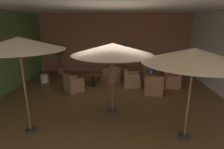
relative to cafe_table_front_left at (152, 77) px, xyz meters
name	(u,v)px	position (x,y,z in m)	size (l,w,h in m)	color
ground_plane	(112,105)	(-1.91, -2.22, -0.51)	(9.53, 10.17, 0.02)	brown
wall_back_brick	(115,44)	(-1.91, 2.83, 1.30)	(9.53, 0.08, 3.60)	#9F6244
ceiling_slab	(111,5)	(-1.91, -2.22, 3.14)	(9.53, 10.17, 0.06)	silver
cafe_table_front_left	(152,77)	(0.00, 0.00, 0.00)	(0.67, 0.67, 0.65)	black
armchair_front_left_north	(151,75)	(0.13, 1.01, -0.17)	(0.89, 0.89, 0.83)	#A67653
armchair_front_left_east	(131,80)	(-1.01, -0.03, -0.17)	(0.80, 0.76, 0.82)	#A6774E
armchair_front_left_south	(153,87)	(-0.10, -1.01, -0.18)	(0.85, 0.84, 0.87)	#A76D42
armchair_front_left_west	(173,81)	(1.02, -0.06, -0.17)	(0.77, 0.82, 0.90)	#B47756
cafe_table_front_right	(93,76)	(-2.92, -0.05, 0.02)	(0.81, 0.81, 0.65)	black
armchair_front_right_north	(111,76)	(-2.06, 0.69, -0.19)	(1.06, 1.06, 0.81)	#A46949
armchair_front_right_east	(73,85)	(-3.74, -0.83, -0.18)	(0.99, 0.99, 0.82)	#A77354
patio_umbrella_tall_red	(113,49)	(-1.85, -2.80, 1.74)	(2.70, 2.70, 2.43)	#2D2D2D
patio_umbrella_center_beige	(19,44)	(-4.19, -4.13, 2.03)	(2.31, 2.31, 2.71)	#2D2D2D
patio_umbrella_near_wall	(194,56)	(0.18, -4.24, 1.77)	(2.54, 2.54, 2.47)	#2D2D2D
potted_tree_left_corner	(59,54)	(-5.33, 2.34, 0.70)	(0.66, 0.66, 1.80)	#A56C4E
potted_tree_mid_left	(42,58)	(-5.59, 0.37, 0.83)	(0.61, 0.61, 2.00)	silver
potted_tree_mid_right	(123,53)	(-1.37, 1.96, 0.89)	(0.80, 0.80, 1.90)	#A16A4E
patron_blue_shirt	(151,68)	(0.12, 0.97, 0.22)	(0.35, 0.29, 0.63)	#324EA2
patron_by_window	(172,73)	(0.97, -0.06, 0.21)	(0.27, 0.35, 0.64)	#B9434F
iced_drink_cup	(151,72)	(-0.02, 0.11, 0.21)	(0.08, 0.08, 0.11)	silver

